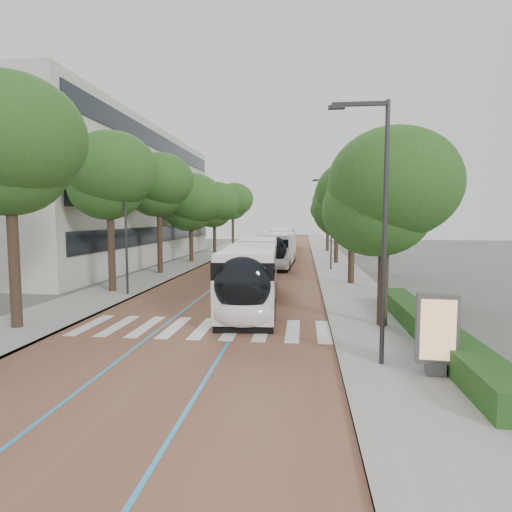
% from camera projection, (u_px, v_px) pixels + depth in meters
% --- Properties ---
extents(ground, '(160.00, 160.00, 0.00)m').
position_uv_depth(ground, '(193.00, 335.00, 17.03)').
color(ground, '#51544C').
rests_on(ground, ground).
extents(road, '(11.00, 140.00, 0.02)m').
position_uv_depth(road, '(270.00, 254.00, 56.63)').
color(road, brown).
rests_on(road, ground).
extents(sidewalk_left, '(4.00, 140.00, 0.12)m').
position_uv_depth(sidewalk_left, '(215.00, 253.00, 57.45)').
color(sidewalk_left, gray).
rests_on(sidewalk_left, ground).
extents(sidewalk_right, '(4.00, 140.00, 0.12)m').
position_uv_depth(sidewalk_right, '(327.00, 254.00, 55.80)').
color(sidewalk_right, gray).
rests_on(sidewalk_right, ground).
extents(kerb_left, '(0.20, 140.00, 0.14)m').
position_uv_depth(kerb_left, '(229.00, 253.00, 57.24)').
color(kerb_left, gray).
rests_on(kerb_left, ground).
extents(kerb_right, '(0.20, 140.00, 0.14)m').
position_uv_depth(kerb_right, '(313.00, 254.00, 56.01)').
color(kerb_right, gray).
rests_on(kerb_right, ground).
extents(zebra_crossing, '(10.55, 3.60, 0.01)m').
position_uv_depth(zebra_crossing, '(203.00, 328.00, 17.99)').
color(zebra_crossing, silver).
rests_on(zebra_crossing, ground).
extents(lane_line_left, '(0.12, 126.00, 0.01)m').
position_uv_depth(lane_line_left, '(258.00, 253.00, 56.81)').
color(lane_line_left, '#288CC8').
rests_on(lane_line_left, road).
extents(lane_line_right, '(0.12, 126.00, 0.01)m').
position_uv_depth(lane_line_right, '(282.00, 254.00, 56.45)').
color(lane_line_right, '#288CC8').
rests_on(lane_line_right, road).
extents(office_building, '(18.11, 40.00, 14.00)m').
position_uv_depth(office_building, '(83.00, 197.00, 46.28)').
color(office_building, '#ABA89E').
rests_on(office_building, ground).
extents(hedge, '(1.20, 14.00, 0.80)m').
position_uv_depth(hedge, '(430.00, 329.00, 15.98)').
color(hedge, '#1A4216').
rests_on(hedge, sidewalk_right).
extents(streetlight_near, '(1.82, 0.20, 8.00)m').
position_uv_depth(streetlight_near, '(379.00, 212.00, 12.91)').
color(streetlight_near, '#2C2C2F').
rests_on(streetlight_near, sidewalk_right).
extents(streetlight_far, '(1.82, 0.20, 8.00)m').
position_uv_depth(streetlight_far, '(329.00, 216.00, 37.66)').
color(streetlight_far, '#2C2C2F').
rests_on(streetlight_far, sidewalk_right).
extents(lamp_post_left, '(0.14, 0.14, 8.00)m').
position_uv_depth(lamp_post_left, '(126.00, 227.00, 25.26)').
color(lamp_post_left, '#2C2C2F').
rests_on(lamp_post_left, sidewalk_left).
extents(trees_left, '(6.42, 61.09, 9.99)m').
position_uv_depth(trees_left, '(191.00, 198.00, 45.24)').
color(trees_left, black).
rests_on(trees_left, ground).
extents(trees_right, '(5.74, 47.19, 8.65)m').
position_uv_depth(trees_right, '(344.00, 203.00, 35.79)').
color(trees_right, black).
rests_on(trees_right, ground).
extents(lead_bus, '(3.54, 18.51, 3.20)m').
position_uv_depth(lead_bus, '(255.00, 269.00, 25.26)').
color(lead_bus, black).
rests_on(lead_bus, ground).
extents(bus_queued_0, '(2.96, 12.48, 3.20)m').
position_uv_depth(bus_queued_0, '(279.00, 250.00, 41.37)').
color(bus_queued_0, silver).
rests_on(bus_queued_0, ground).
extents(bus_queued_1, '(2.84, 12.46, 3.20)m').
position_uv_depth(bus_queued_1, '(282.00, 242.00, 54.29)').
color(bus_queued_1, silver).
rests_on(bus_queued_1, ground).
extents(bus_queued_2, '(2.60, 12.41, 3.20)m').
position_uv_depth(bus_queued_2, '(287.00, 238.00, 66.99)').
color(bus_queued_2, silver).
rests_on(bus_queued_2, ground).
extents(ad_panel, '(1.16, 0.48, 2.36)m').
position_uv_depth(ad_panel, '(437.00, 333.00, 12.25)').
color(ad_panel, '#59595B').
rests_on(ad_panel, sidewalk_right).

